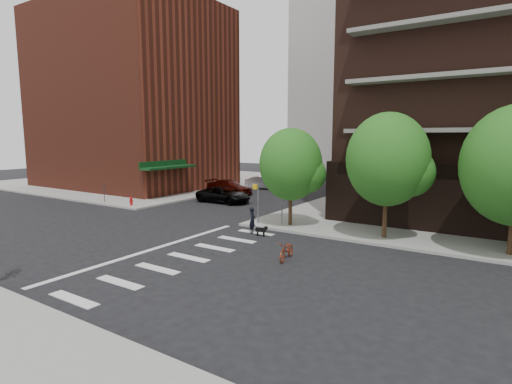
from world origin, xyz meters
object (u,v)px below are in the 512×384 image
object	(u,v)px
parked_car_maroon	(229,187)
scooter	(287,250)
parked_car_black	(224,195)
dog_walker	(252,220)
fire_hydrant	(131,201)
parked_car_silver	(265,183)

from	to	relation	value
parked_car_maroon	scooter	world-z (taller)	parked_car_maroon
parked_car_black	scooter	bearing A→B (deg)	-132.84
scooter	dog_walker	bearing A→B (deg)	130.45
scooter	dog_walker	size ratio (longest dim) A/B	1.12
fire_hydrant	dog_walker	xyz separation A→B (m)	(13.36, -1.97, 0.24)
parked_car_black	fire_hydrant	bearing A→B (deg)	139.70
parked_car_silver	scooter	bearing A→B (deg)	-147.78
parked_car_black	parked_car_silver	size ratio (longest dim) A/B	1.14
parked_car_black	scooter	distance (m)	17.13
parked_car_black	parked_car_maroon	xyz separation A→B (m)	(-2.70, 4.45, 0.03)
parked_car_black	parked_car_silver	bearing A→B (deg)	10.13
parked_car_maroon	parked_car_black	bearing A→B (deg)	-150.98
parked_car_black	dog_walker	world-z (taller)	dog_walker
fire_hydrant	scooter	distance (m)	18.51
parked_car_black	parked_car_silver	world-z (taller)	parked_car_silver
fire_hydrant	parked_car_maroon	distance (m)	10.70
scooter	parked_car_maroon	bearing A→B (deg)	123.94
parked_car_black	parked_car_maroon	distance (m)	5.20
parked_car_maroon	parked_car_silver	world-z (taller)	parked_car_silver
parked_car_silver	scooter	xyz separation A→B (m)	(14.52, -21.41, -0.26)
parked_car_maroon	dog_walker	bearing A→B (deg)	-140.57
fire_hydrant	parked_car_maroon	size ratio (longest dim) A/B	0.15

